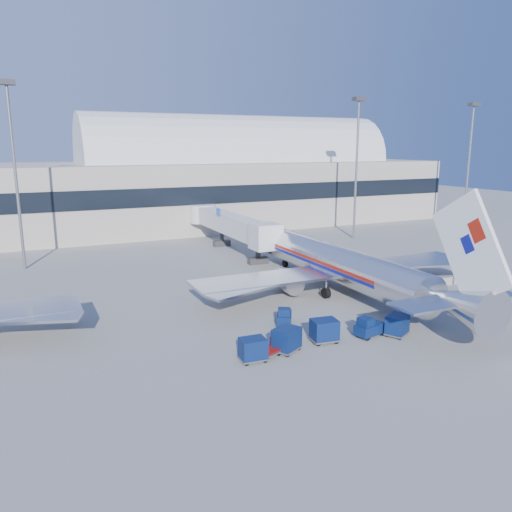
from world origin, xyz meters
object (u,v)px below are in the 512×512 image
tug_left (284,316)px  barrier_far (462,279)px  barrier_mid (440,282)px  cart_solo_far (467,308)px  tug_right (423,300)px  ramp_worker (504,314)px  cart_solo_near (397,325)px  mast_west (13,148)px  cart_train_b (287,339)px  tug_lead (369,327)px  cart_open_red (268,351)px  barrier_near (417,285)px  airliner_main (343,265)px  mast_east (357,148)px  cart_train_a (324,330)px  cart_train_c (253,349)px  jetbridge_near (227,223)px  mast_far_east (470,147)px

tug_left → barrier_far: bearing=-51.9°
barrier_mid → cart_solo_far: bearing=-122.7°
tug_left → tug_right: bearing=-66.5°
ramp_worker → cart_solo_near: bearing=49.7°
mast_west → cart_train_b: mast_west is taller
cart_solo_far → tug_lead: bearing=170.3°
tug_left → cart_open_red: tug_left is taller
barrier_near → tug_right: tug_right is taller
cart_solo_far → cart_open_red: size_ratio=0.89×
airliner_main → barrier_mid: airliner_main is taller
tug_lead → tug_left: (-4.90, 5.34, -0.04)m
tug_left → cart_solo_far: bearing=-78.4°
airliner_main → tug_right: size_ratio=13.24×
airliner_main → barrier_mid: size_ratio=12.42×
mast_east → tug_lead: 46.64m
barrier_mid → cart_solo_far: (-5.60, -8.70, 0.42)m
mast_east → barrier_near: (-12.00, -28.00, -14.34)m
airliner_main → tug_lead: airliner_main is taller
airliner_main → ramp_worker: (7.28, -13.80, -2.03)m
barrier_near → cart_train_a: cart_train_a is taller
tug_lead → cart_train_c: cart_train_c is taller
cart_open_red → mast_west: bearing=92.8°
barrier_near → tug_left: tug_left is taller
tug_left → barrier_mid: bearing=-50.7°
mast_west → ramp_worker: (37.28, -39.29, -13.89)m
jetbridge_near → mast_west: 29.67m
cart_train_c → cart_solo_far: 21.32m
mast_far_east → tug_left: bearing=-150.3°
barrier_mid → barrier_near: bearing=180.0°
cart_train_b → cart_train_c: bearing=160.9°
airliner_main → barrier_near: 8.74m
mast_far_east → cart_open_red: 71.21m
cart_solo_far → jetbridge_near: bearing=92.5°
airliner_main → jetbridge_near: airliner_main is taller
barrier_mid → cart_solo_far: size_ratio=1.46×
mast_east → barrier_far: bearing=-100.9°
airliner_main → barrier_mid: 11.84m
cart_train_b → cart_solo_far: bearing=-28.8°
mast_west → mast_east: 50.00m
mast_west → cart_train_b: size_ratio=8.76×
mast_east → ramp_worker: bearing=-107.9°
barrier_near → tug_lead: size_ratio=1.09×
cart_train_b → ramp_worker: cart_train_b is taller
mast_west → cart_train_c: size_ratio=11.19×
mast_east → tug_left: bearing=-133.8°
mast_far_east → barrier_far: size_ratio=7.53×
cart_open_red → tug_right: bearing=-9.0°
airliner_main → ramp_worker: size_ratio=20.74×
mast_far_east → ramp_worker: mast_far_east is taller
airliner_main → barrier_near: size_ratio=12.42×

